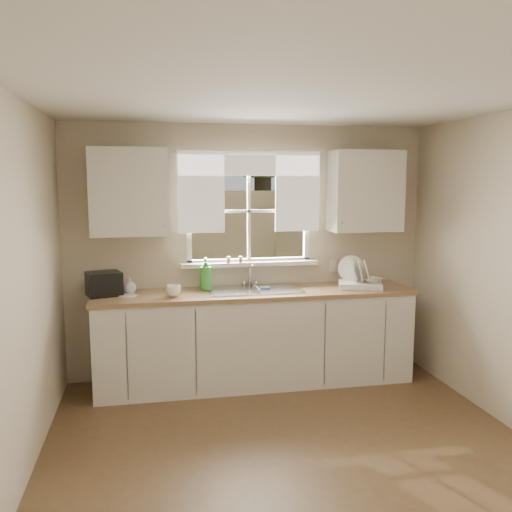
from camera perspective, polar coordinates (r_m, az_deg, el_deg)
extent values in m
plane|color=brown|center=(3.95, 4.99, -21.68)|extent=(4.00, 4.00, 0.00)
cube|color=beige|center=(5.56, -0.70, -6.42)|extent=(3.60, 0.02, 1.15)
cube|color=beige|center=(5.40, -0.74, 11.88)|extent=(3.60, 0.02, 0.35)
cube|color=beige|center=(5.31, -13.60, 4.44)|extent=(1.20, 0.02, 1.00)
cube|color=beige|center=(5.74, 11.19, 4.75)|extent=(1.20, 0.02, 1.00)
cube|color=beige|center=(3.47, -24.71, -4.47)|extent=(0.02, 4.00, 2.50)
cube|color=beige|center=(1.77, 24.59, -16.15)|extent=(3.60, 0.02, 2.50)
cube|color=silver|center=(3.48, 5.50, 16.95)|extent=(3.60, 4.00, 0.02)
cube|color=white|center=(5.47, -0.75, -0.52)|extent=(1.30, 0.06, 0.05)
cube|color=white|center=(5.41, -0.77, 10.02)|extent=(1.30, 0.06, 0.05)
cube|color=white|center=(5.34, -7.13, 4.62)|extent=(0.05, 0.06, 1.05)
cube|color=white|center=(5.56, 5.36, 4.77)|extent=(0.05, 0.06, 1.05)
cube|color=white|center=(5.42, -0.76, 4.73)|extent=(0.03, 0.04, 1.00)
cube|color=white|center=(5.42, -0.76, 4.73)|extent=(1.20, 0.04, 0.03)
cube|color=white|center=(5.41, -0.64, -0.82)|extent=(1.38, 0.14, 0.04)
cylinder|color=white|center=(5.34, -0.61, 11.12)|extent=(1.50, 0.02, 0.02)
cube|color=white|center=(5.27, -5.80, 6.77)|extent=(0.45, 0.02, 0.80)
cube|color=white|center=(5.45, 4.38, 6.83)|extent=(0.45, 0.02, 0.80)
cube|color=white|center=(5.34, -0.63, 9.51)|extent=(1.40, 0.02, 0.20)
cube|color=silver|center=(5.29, -0.06, -8.73)|extent=(3.00, 0.62, 0.87)
cube|color=olive|center=(5.18, -0.06, -3.90)|extent=(3.04, 0.65, 0.04)
cube|color=silver|center=(5.13, -13.19, 6.58)|extent=(0.70, 0.33, 0.80)
cube|color=silver|center=(5.55, 11.46, 6.71)|extent=(0.70, 0.33, 0.80)
cube|color=beige|center=(5.67, 8.10, -1.01)|extent=(0.08, 0.01, 0.12)
cylinder|color=brown|center=(5.35, -2.92, -0.39)|extent=(0.04, 0.04, 0.06)
cylinder|color=brown|center=(5.37, -1.65, -0.35)|extent=(0.04, 0.04, 0.06)
cube|color=#335421|center=(10.53, -5.66, -2.92)|extent=(20.00, 10.00, 0.02)
cube|color=#8B6F4D|center=(8.42, -4.42, 0.71)|extent=(8.00, 0.10, 1.80)
cube|color=maroon|center=(11.83, -12.24, 3.60)|extent=(3.00, 3.00, 2.20)
cube|color=black|center=(11.81, -12.42, 9.66)|extent=(3.20, 3.20, 0.30)
cylinder|color=#423021|center=(11.55, 0.72, 6.16)|extent=(0.36, 0.36, 3.20)
sphere|color=#214716|center=(11.73, 0.74, 17.97)|extent=(4.00, 4.00, 4.00)
sphere|color=#214716|center=(13.11, -5.68, 19.08)|extent=(3.20, 3.20, 3.20)
cube|color=#B7B7BC|center=(5.22, -0.13, -4.48)|extent=(0.84, 0.46, 0.18)
cube|color=#B7B7BC|center=(5.21, -0.13, -3.56)|extent=(0.88, 0.50, 0.01)
cube|color=#B7B7BC|center=(5.21, -0.13, -3.83)|extent=(0.02, 0.41, 0.14)
cylinder|color=silver|center=(5.43, -0.63, -1.96)|extent=(0.03, 0.03, 0.22)
cylinder|color=silver|center=(5.33, -0.48, -0.94)|extent=(0.02, 0.18, 0.02)
sphere|color=silver|center=(5.43, -1.26, -2.82)|extent=(0.05, 0.05, 0.05)
sphere|color=silver|center=(5.45, -0.01, -2.77)|extent=(0.05, 0.05, 0.05)
cube|color=white|center=(5.43, 10.89, -3.00)|extent=(0.49, 0.43, 0.05)
cylinder|color=white|center=(5.49, 9.98, -1.28)|extent=(0.27, 0.15, 0.25)
cylinder|color=white|center=(5.40, 10.30, -1.56)|extent=(0.14, 0.23, 0.22)
cylinder|color=white|center=(5.40, 10.93, -1.57)|extent=(0.14, 0.23, 0.22)
cylinder|color=white|center=(5.41, 11.57, -1.58)|extent=(0.14, 0.23, 0.22)
imported|color=beige|center=(5.42, 12.17, -2.50)|extent=(0.23, 0.23, 0.05)
imported|color=green|center=(5.20, -5.31, -1.88)|extent=(0.15, 0.15, 0.32)
imported|color=#315AB9|center=(5.25, -5.34, -2.47)|extent=(0.10, 0.10, 0.20)
imported|color=beige|center=(5.18, -13.17, -3.01)|extent=(0.15, 0.15, 0.16)
cylinder|color=beige|center=(5.09, -13.37, -4.04)|extent=(0.17, 0.17, 0.01)
imported|color=white|center=(4.97, -8.69, -3.63)|extent=(0.16, 0.16, 0.11)
cube|color=black|center=(5.14, -15.71, -2.83)|extent=(0.36, 0.33, 0.22)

